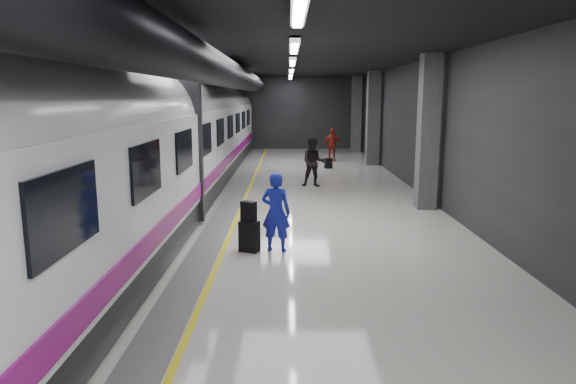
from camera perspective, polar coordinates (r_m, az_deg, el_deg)
ground at (r=13.44m, az=-1.96°, el=-3.61°), size 40.00×40.00×0.00m
platform_hall at (r=14.00m, az=-3.11°, el=11.56°), size 10.02×40.02×4.51m
train at (r=13.60m, az=-15.88°, el=5.02°), size 3.05×38.00×4.05m
traveler_main at (r=10.95m, az=-1.35°, el=-2.23°), size 0.70×0.53×1.72m
suitcase_main at (r=11.08m, az=-4.32°, el=-4.95°), size 0.47×0.39×0.66m
shoulder_bag at (r=10.97m, az=-4.40°, el=-2.16°), size 0.36×0.31×0.43m
traveler_far_a at (r=18.94m, az=2.85°, el=3.30°), size 0.90×0.71×1.81m
traveler_far_b at (r=26.64m, az=4.88°, el=5.24°), size 1.01×0.46×1.69m
suitcase_far at (r=24.00m, az=4.51°, el=3.21°), size 0.38×0.32×0.48m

